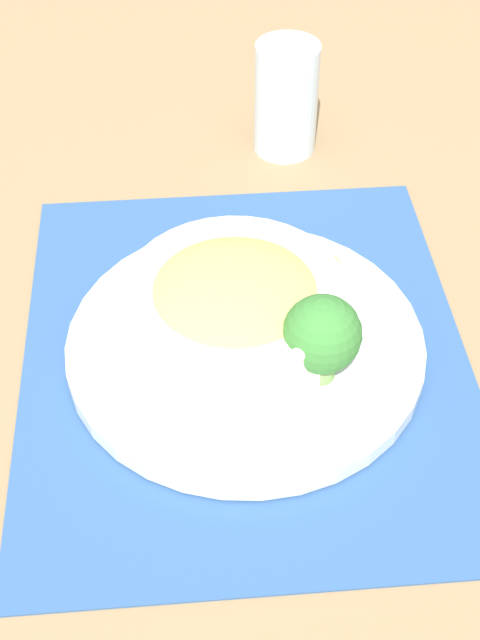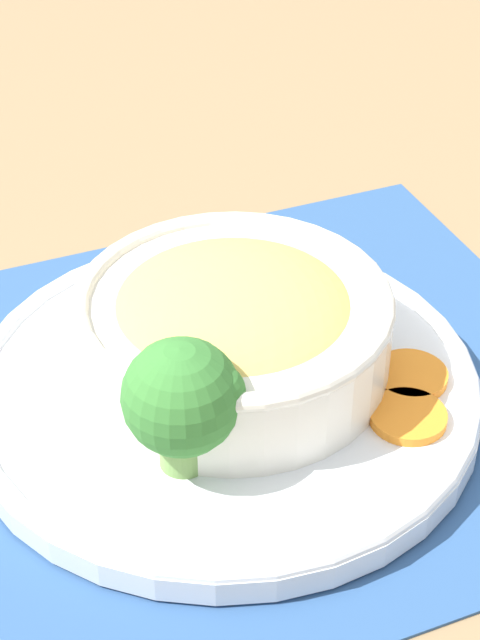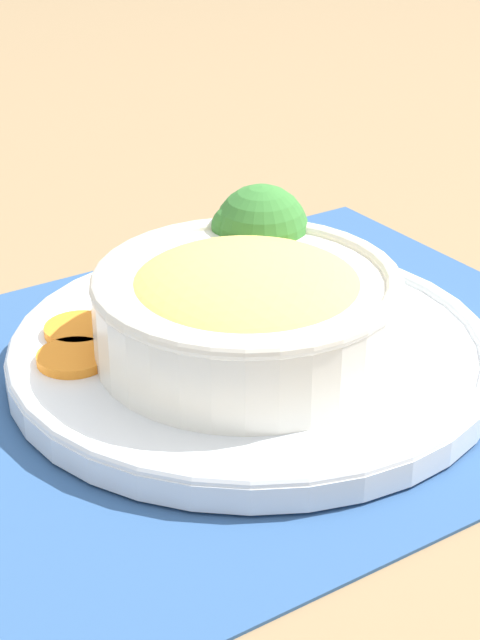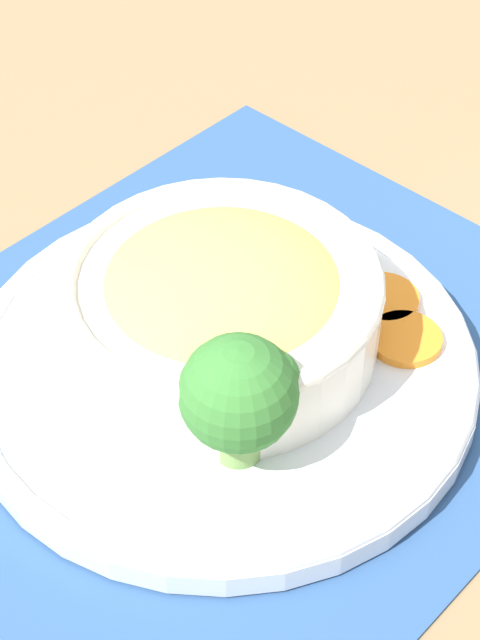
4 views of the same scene
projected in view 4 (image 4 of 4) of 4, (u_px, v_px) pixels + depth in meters
name	position (u px, v px, depth m)	size (l,w,h in m)	color
ground_plane	(222.00, 379.00, 0.66)	(4.00, 4.00, 0.00)	#8C704C
placemat	(222.00, 376.00, 0.65)	(0.46, 0.39, 0.00)	#2D5184
plate	(222.00, 362.00, 0.64)	(0.31, 0.31, 0.02)	silver
bowl	(222.00, 302.00, 0.63)	(0.19, 0.19, 0.07)	silver
broccoli_floret	(239.00, 395.00, 0.56)	(0.06, 0.06, 0.08)	#759E51
carrot_slice_near	(405.00, 339.00, 0.65)	(0.04, 0.04, 0.01)	orange
carrot_slice_middle	(383.00, 299.00, 0.67)	(0.04, 0.04, 0.01)	orange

